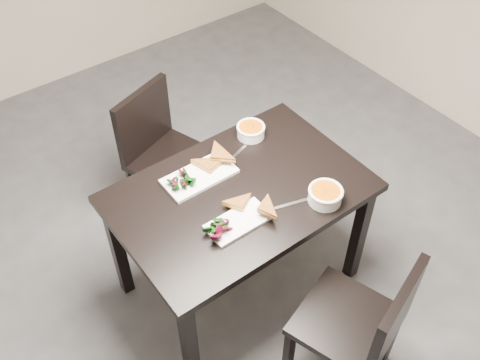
% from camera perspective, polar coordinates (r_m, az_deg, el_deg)
% --- Properties ---
extents(ground, '(5.00, 5.00, 0.00)m').
position_cam_1_polar(ground, '(3.10, -5.02, -13.72)').
color(ground, '#47474C').
rests_on(ground, ground).
extents(room_shell, '(5.02, 5.02, 2.81)m').
position_cam_1_polar(room_shell, '(1.80, -8.84, 17.77)').
color(room_shell, beige).
rests_on(room_shell, ground).
extents(table, '(1.20, 0.80, 0.75)m').
position_cam_1_polar(table, '(2.69, -0.00, -2.52)').
color(table, black).
rests_on(table, ground).
extents(chair_near, '(0.53, 0.53, 0.85)m').
position_cam_1_polar(chair_near, '(2.56, 12.71, -14.35)').
color(chair_near, black).
rests_on(chair_near, ground).
extents(chair_far, '(0.53, 0.53, 0.85)m').
position_cam_1_polar(chair_far, '(3.26, -8.17, 3.19)').
color(chair_far, black).
rests_on(chair_far, ground).
extents(plate_near, '(0.30, 0.15, 0.01)m').
position_cam_1_polar(plate_near, '(2.48, -0.17, -4.35)').
color(plate_near, white).
rests_on(plate_near, table).
extents(sandwich_near, '(0.18, 0.17, 0.05)m').
position_cam_1_polar(sandwich_near, '(2.49, 0.82, -2.99)').
color(sandwich_near, '#AF6424').
rests_on(sandwich_near, plate_near).
extents(salad_near, '(0.09, 0.08, 0.04)m').
position_cam_1_polar(salad_near, '(2.42, -2.07, -5.01)').
color(salad_near, black).
rests_on(salad_near, plate_near).
extents(soup_bowl_near, '(0.16, 0.16, 0.07)m').
position_cam_1_polar(soup_bowl_near, '(2.58, 8.84, -1.49)').
color(soup_bowl_near, white).
rests_on(soup_bowl_near, table).
extents(cutlery_near, '(0.18, 0.07, 0.00)m').
position_cam_1_polar(cutlery_near, '(2.57, 5.43, -2.43)').
color(cutlery_near, silver).
rests_on(cutlery_near, table).
extents(plate_far, '(0.36, 0.18, 0.02)m').
position_cam_1_polar(plate_far, '(2.68, -4.23, 0.40)').
color(plate_far, white).
rests_on(plate_far, table).
extents(sandwich_far, '(0.21, 0.18, 0.06)m').
position_cam_1_polar(sandwich_far, '(2.67, -2.94, 1.39)').
color(sandwich_far, '#AF6424').
rests_on(sandwich_far, plate_far).
extents(salad_far, '(0.11, 0.10, 0.05)m').
position_cam_1_polar(salad_far, '(2.62, -6.08, -0.01)').
color(salad_far, black).
rests_on(salad_far, plate_far).
extents(soup_bowl_far, '(0.15, 0.15, 0.07)m').
position_cam_1_polar(soup_bowl_far, '(2.88, 1.12, 5.18)').
color(soup_bowl_far, white).
rests_on(soup_bowl_far, table).
extents(cutlery_far, '(0.18, 0.07, 0.00)m').
position_cam_1_polar(cutlery_far, '(2.79, -0.48, 2.59)').
color(cutlery_far, silver).
rests_on(cutlery_far, table).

